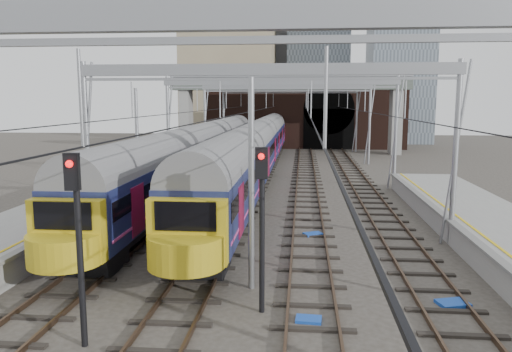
# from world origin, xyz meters

# --- Properties ---
(ground) EXTENTS (160.00, 160.00, 0.00)m
(ground) POSITION_xyz_m (0.00, 0.00, 0.00)
(ground) COLOR #38332D
(ground) RESTS_ON ground
(tracks) EXTENTS (14.40, 80.00, 0.22)m
(tracks) POSITION_xyz_m (0.00, 15.00, 0.02)
(tracks) COLOR #4C3828
(tracks) RESTS_ON ground
(overhead_line) EXTENTS (16.80, 80.00, 8.00)m
(overhead_line) POSITION_xyz_m (0.00, 21.49, 6.57)
(overhead_line) COLOR gray
(overhead_line) RESTS_ON ground
(retaining_wall) EXTENTS (28.00, 2.75, 9.00)m
(retaining_wall) POSITION_xyz_m (1.40, 51.93, 4.33)
(retaining_wall) COLOR #311B16
(retaining_wall) RESTS_ON ground
(overbridge) EXTENTS (28.00, 3.00, 9.25)m
(overbridge) POSITION_xyz_m (0.00, 46.00, 7.27)
(overbridge) COLOR gray
(overbridge) RESTS_ON ground
(city_skyline) EXTENTS (37.50, 27.50, 60.00)m
(city_skyline) POSITION_xyz_m (2.73, 70.48, 17.09)
(city_skyline) COLOR tan
(city_skyline) RESTS_ON ground
(train_main) EXTENTS (2.68, 62.01, 4.65)m
(train_main) POSITION_xyz_m (-2.00, 32.10, 2.42)
(train_main) COLOR black
(train_main) RESTS_ON ground
(train_second) EXTENTS (2.60, 45.10, 4.54)m
(train_second) POSITION_xyz_m (-6.00, 23.57, 2.36)
(train_second) COLOR black
(train_second) RESTS_ON ground
(signal_near_left) EXTENTS (0.36, 0.47, 5.03)m
(signal_near_left) POSITION_xyz_m (-3.88, -2.45, 3.16)
(signal_near_left) COLOR black
(signal_near_left) RESTS_ON ground
(signal_near_centre) EXTENTS (0.35, 0.47, 4.97)m
(signal_near_centre) POSITION_xyz_m (0.50, 0.05, 3.12)
(signal_near_centre) COLOR black
(signal_near_centre) RESTS_ON ground
(equip_cover_a) EXTENTS (0.77, 0.57, 0.09)m
(equip_cover_a) POSITION_xyz_m (1.89, -0.37, 0.04)
(equip_cover_a) COLOR #1746B3
(equip_cover_a) RESTS_ON ground
(equip_cover_b) EXTENTS (1.01, 0.89, 0.10)m
(equip_cover_b) POSITION_xyz_m (2.21, 8.91, 0.05)
(equip_cover_b) COLOR #1746B3
(equip_cover_b) RESTS_ON ground
(equip_cover_c) EXTENTS (1.07, 0.88, 0.11)m
(equip_cover_c) POSITION_xyz_m (6.35, 1.17, 0.05)
(equip_cover_c) COLOR #1746B3
(equip_cover_c) RESTS_ON ground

